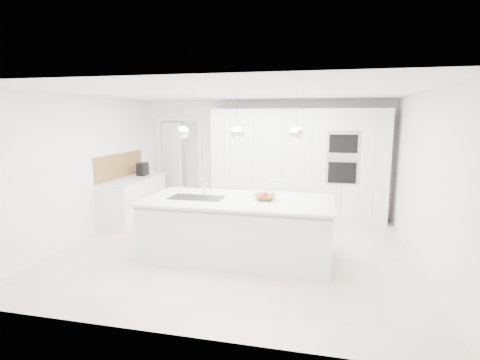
% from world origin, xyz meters
% --- Properties ---
extents(floor, '(5.50, 5.50, 0.00)m').
position_xyz_m(floor, '(0.00, 0.00, 0.00)').
color(floor, beige).
rests_on(floor, ground).
extents(wall_back, '(5.50, 0.00, 5.50)m').
position_xyz_m(wall_back, '(0.00, 2.50, 1.25)').
color(wall_back, white).
rests_on(wall_back, ground).
extents(wall_left, '(0.00, 5.00, 5.00)m').
position_xyz_m(wall_left, '(-2.75, 0.00, 1.25)').
color(wall_left, white).
rests_on(wall_left, ground).
extents(ceiling, '(5.50, 5.50, 0.00)m').
position_xyz_m(ceiling, '(0.00, 0.00, 2.50)').
color(ceiling, white).
rests_on(ceiling, wall_back).
extents(tall_cabinets, '(3.60, 0.60, 2.30)m').
position_xyz_m(tall_cabinets, '(0.80, 2.20, 1.15)').
color(tall_cabinets, white).
rests_on(tall_cabinets, floor).
extents(oven_stack, '(0.62, 0.04, 1.05)m').
position_xyz_m(oven_stack, '(1.70, 1.89, 1.35)').
color(oven_stack, '#A5A5A8').
rests_on(oven_stack, tall_cabinets).
extents(doorway_frame, '(1.11, 0.08, 2.13)m').
position_xyz_m(doorway_frame, '(-1.95, 2.47, 1.02)').
color(doorway_frame, white).
rests_on(doorway_frame, floor).
extents(hallway_door, '(0.76, 0.38, 2.00)m').
position_xyz_m(hallway_door, '(-2.20, 2.42, 1.00)').
color(hallway_door, white).
rests_on(hallway_door, floor).
extents(radiator, '(0.32, 0.04, 1.40)m').
position_xyz_m(radiator, '(-1.63, 2.46, 0.85)').
color(radiator, white).
rests_on(radiator, floor).
extents(left_base_cabinets, '(0.60, 1.80, 0.86)m').
position_xyz_m(left_base_cabinets, '(-2.45, 1.20, 0.43)').
color(left_base_cabinets, white).
rests_on(left_base_cabinets, floor).
extents(left_worktop, '(0.62, 1.82, 0.04)m').
position_xyz_m(left_worktop, '(-2.45, 1.20, 0.88)').
color(left_worktop, white).
rests_on(left_worktop, left_base_cabinets).
extents(oak_backsplash, '(0.02, 1.80, 0.50)m').
position_xyz_m(oak_backsplash, '(-2.74, 1.20, 1.15)').
color(oak_backsplash, olive).
rests_on(oak_backsplash, wall_left).
extents(island_base, '(2.80, 1.20, 0.86)m').
position_xyz_m(island_base, '(0.10, -0.30, 0.43)').
color(island_base, white).
rests_on(island_base, floor).
extents(island_worktop, '(2.84, 1.40, 0.04)m').
position_xyz_m(island_worktop, '(0.10, -0.25, 0.88)').
color(island_worktop, white).
rests_on(island_worktop, island_base).
extents(island_sink, '(0.84, 0.44, 0.18)m').
position_xyz_m(island_sink, '(-0.55, -0.30, 0.82)').
color(island_sink, '#3F3F42').
rests_on(island_sink, island_worktop).
extents(island_tap, '(0.02, 0.02, 0.30)m').
position_xyz_m(island_tap, '(-0.50, -0.10, 1.05)').
color(island_tap, white).
rests_on(island_tap, island_worktop).
extents(pendant_left, '(0.20, 0.20, 0.20)m').
position_xyz_m(pendant_left, '(-0.75, -0.30, 1.90)').
color(pendant_left, white).
rests_on(pendant_left, ceiling).
extents(pendant_mid, '(0.20, 0.20, 0.20)m').
position_xyz_m(pendant_mid, '(0.10, -0.30, 1.90)').
color(pendant_mid, white).
rests_on(pendant_mid, ceiling).
extents(pendant_right, '(0.20, 0.20, 0.20)m').
position_xyz_m(pendant_right, '(0.95, -0.30, 1.90)').
color(pendant_right, white).
rests_on(pendant_right, ceiling).
extents(fruit_bowl, '(0.33, 0.33, 0.08)m').
position_xyz_m(fruit_bowl, '(0.50, -0.21, 0.94)').
color(fruit_bowl, olive).
rests_on(fruit_bowl, island_worktop).
extents(espresso_machine, '(0.17, 0.26, 0.28)m').
position_xyz_m(espresso_machine, '(-2.43, 1.57, 1.04)').
color(espresso_machine, black).
rests_on(espresso_machine, left_worktop).
extents(bar_stool_left, '(0.44, 0.55, 1.06)m').
position_xyz_m(bar_stool_left, '(0.55, 0.55, 0.53)').
color(bar_stool_left, white).
rests_on(bar_stool_left, floor).
extents(bar_stool_right, '(0.38, 0.49, 0.98)m').
position_xyz_m(bar_stool_right, '(0.99, 0.65, 0.49)').
color(bar_stool_right, white).
rests_on(bar_stool_right, floor).
extents(apple_a, '(0.08, 0.08, 0.08)m').
position_xyz_m(apple_a, '(0.50, -0.19, 0.97)').
color(apple_a, red).
rests_on(apple_a, fruit_bowl).
extents(apple_b, '(0.07, 0.07, 0.07)m').
position_xyz_m(apple_b, '(0.49, -0.27, 0.97)').
color(apple_b, red).
rests_on(apple_b, fruit_bowl).
extents(banana_bunch, '(0.23, 0.17, 0.21)m').
position_xyz_m(banana_bunch, '(0.54, -0.22, 1.01)').
color(banana_bunch, gold).
rests_on(banana_bunch, fruit_bowl).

